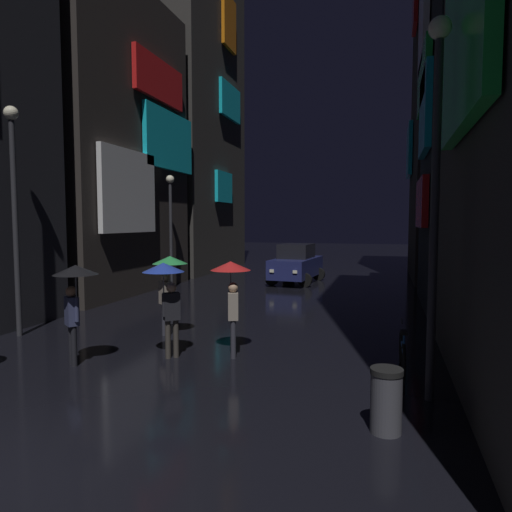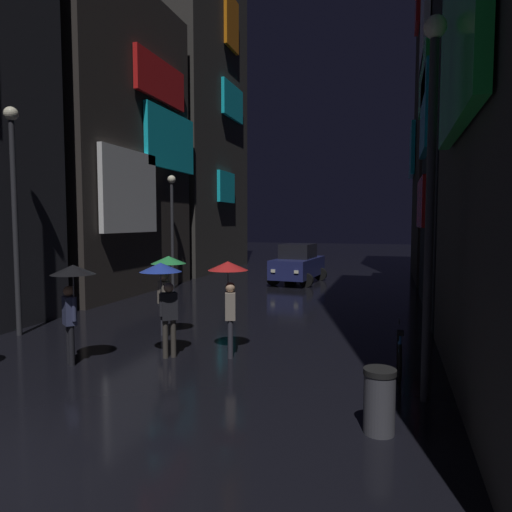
% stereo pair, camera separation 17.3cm
% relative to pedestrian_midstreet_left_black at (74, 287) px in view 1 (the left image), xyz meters
% --- Properties ---
extents(building_left_mid, '(4.25, 8.30, 12.66)m').
position_rel_pedestrian_midstreet_left_black_xyz_m(building_left_mid, '(-5.58, 9.26, 4.66)').
color(building_left_mid, '#2D2826').
rests_on(building_left_mid, ground).
extents(building_left_far, '(4.25, 8.89, 24.10)m').
position_rel_pedestrian_midstreet_left_black_xyz_m(building_left_far, '(-5.60, 18.56, 10.38)').
color(building_left_far, '#33302D').
rests_on(building_left_far, ground).
extents(building_right_mid, '(4.25, 7.04, 12.82)m').
position_rel_pedestrian_midstreet_left_black_xyz_m(building_right_mid, '(9.35, 8.63, 4.75)').
color(building_right_mid, black).
rests_on(building_right_mid, ground).
extents(building_right_far, '(4.25, 7.92, 19.29)m').
position_rel_pedestrian_midstreet_left_black_xyz_m(building_right_far, '(9.38, 18.07, 7.98)').
color(building_right_far, '#2D2826').
rests_on(building_right_far, ground).
extents(pedestrian_midstreet_left_black, '(0.90, 0.90, 2.12)m').
position_rel_pedestrian_midstreet_left_black_xyz_m(pedestrian_midstreet_left_black, '(0.00, 0.00, 0.00)').
color(pedestrian_midstreet_left_black, black).
rests_on(pedestrian_midstreet_left_black, ground).
extents(pedestrian_near_crossing_green, '(0.90, 0.90, 2.12)m').
position_rel_pedestrian_midstreet_left_black_xyz_m(pedestrian_near_crossing_green, '(0.73, 2.75, 0.00)').
color(pedestrian_near_crossing_green, '#2D2D38').
rests_on(pedestrian_near_crossing_green, ground).
extents(pedestrian_foreground_right_red, '(0.90, 0.90, 2.12)m').
position_rel_pedestrian_midstreet_left_black_xyz_m(pedestrian_foreground_right_red, '(2.85, 1.62, 0.00)').
color(pedestrian_foreground_right_red, '#2D2D38').
rests_on(pedestrian_foreground_right_red, ground).
extents(pedestrian_midstreet_centre_blue, '(0.90, 0.90, 2.12)m').
position_rel_pedestrian_midstreet_left_black_xyz_m(pedestrian_midstreet_centre_blue, '(1.57, 0.99, 0.00)').
color(pedestrian_midstreet_centre_blue, '#38332D').
rests_on(pedestrian_midstreet_centre_blue, ground).
extents(bicycle_parked_at_storefront, '(0.12, 1.82, 0.96)m').
position_rel_pedestrian_midstreet_left_black_xyz_m(bicycle_parked_at_storefront, '(6.49, 1.50, -1.28)').
color(bicycle_parked_at_storefront, black).
rests_on(bicycle_parked_at_storefront, ground).
extents(car_distant, '(2.51, 4.27, 1.92)m').
position_rel_pedestrian_midstreet_left_black_xyz_m(car_distant, '(1.85, 14.15, -0.74)').
color(car_distant, navy).
rests_on(car_distant, ground).
extents(streetlamp_left_near, '(0.36, 0.36, 5.94)m').
position_rel_pedestrian_midstreet_left_black_xyz_m(streetlamp_left_near, '(-3.11, 1.75, 2.01)').
color(streetlamp_left_near, '#2D2D33').
rests_on(streetlamp_left_near, ground).
extents(streetlamp_right_near, '(0.36, 0.36, 6.25)m').
position_rel_pedestrian_midstreet_left_black_xyz_m(streetlamp_right_near, '(6.89, 0.12, 2.17)').
color(streetlamp_right_near, '#2D2D33').
rests_on(streetlamp_right_near, ground).
extents(streetlamp_left_far, '(0.36, 0.36, 5.05)m').
position_rel_pedestrian_midstreet_left_black_xyz_m(streetlamp_left_far, '(-3.11, 10.54, 1.53)').
color(streetlamp_left_far, '#2D2D33').
rests_on(streetlamp_left_far, ground).
extents(trash_bin, '(0.46, 0.46, 0.93)m').
position_rel_pedestrian_midstreet_left_black_xyz_m(trash_bin, '(6.19, -1.31, -1.20)').
color(trash_bin, '#3F3F47').
rests_on(trash_bin, ground).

